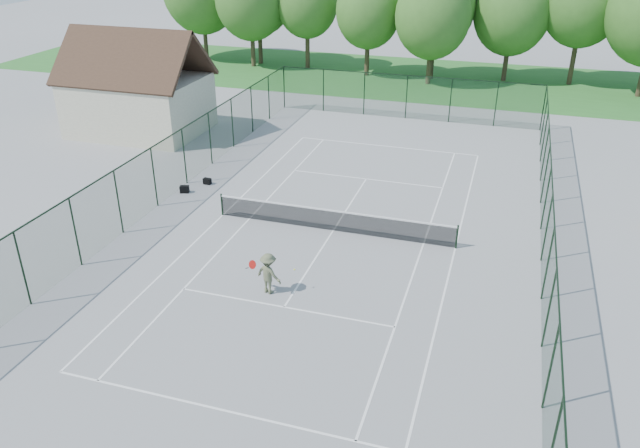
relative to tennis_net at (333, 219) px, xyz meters
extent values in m
plane|color=gray|center=(0.00, 0.00, -0.58)|extent=(140.00, 140.00, 0.00)
cube|color=#30762D|center=(0.00, 30.00, -0.57)|extent=(80.00, 16.00, 0.01)
cube|color=white|center=(0.00, 11.88, -0.57)|extent=(10.97, 0.08, 0.01)
cube|color=white|center=(0.00, -11.88, -0.57)|extent=(10.97, 0.08, 0.01)
cube|color=white|center=(0.00, 6.40, -0.57)|extent=(8.23, 0.08, 0.01)
cube|color=white|center=(0.00, -6.40, -0.57)|extent=(8.23, 0.08, 0.01)
cube|color=white|center=(5.49, 0.00, -0.57)|extent=(0.08, 23.77, 0.01)
cube|color=white|center=(-5.49, 0.00, -0.57)|extent=(0.08, 23.77, 0.01)
cube|color=white|center=(4.12, 0.00, -0.57)|extent=(0.08, 23.77, 0.01)
cube|color=white|center=(-4.12, 0.00, -0.57)|extent=(0.08, 23.77, 0.01)
cube|color=white|center=(0.00, 0.00, -0.57)|extent=(0.08, 12.80, 0.01)
cylinder|color=black|center=(-5.50, 0.00, -0.03)|extent=(0.08, 0.08, 1.10)
cylinder|color=black|center=(5.50, 0.00, -0.03)|extent=(0.08, 0.08, 1.10)
cube|color=black|center=(0.00, 0.00, -0.08)|extent=(11.00, 0.02, 0.96)
cube|color=white|center=(0.00, 0.00, 0.42)|extent=(11.00, 0.05, 0.07)
cube|color=#183D23|center=(0.00, 18.00, 0.92)|extent=(18.00, 0.02, 3.00)
cube|color=#183D23|center=(9.00, 0.00, 0.92)|extent=(0.02, 36.00, 3.00)
cube|color=#183D23|center=(-9.00, 0.00, 0.92)|extent=(0.02, 36.00, 3.00)
cube|color=black|center=(0.00, 18.00, 2.42)|extent=(18.00, 0.05, 0.05)
cube|color=black|center=(9.00, 0.00, 2.42)|extent=(0.05, 36.00, 0.05)
cube|color=black|center=(-9.00, 0.00, 2.42)|extent=(0.05, 36.00, 0.05)
cube|color=beige|center=(-16.00, 10.00, 1.17)|extent=(8.00, 6.00, 3.50)
cube|color=#442D20|center=(-16.00, 11.50, 4.42)|extent=(8.60, 3.27, 3.27)
cube|color=#442D20|center=(-16.00, 8.50, 4.42)|extent=(8.60, 3.27, 3.27)
cylinder|color=#453725|center=(-16.50, 30.00, 1.52)|extent=(0.40, 0.40, 4.20)
cylinder|color=#453725|center=(0.00, 30.00, 1.52)|extent=(0.40, 0.40, 4.20)
ellipsoid|color=#41772A|center=(0.00, 30.00, 5.42)|extent=(6.40, 6.40, 7.40)
cube|color=black|center=(-8.51, 1.84, -0.39)|extent=(0.52, 0.40, 0.37)
cube|color=black|center=(-7.90, 3.20, -0.42)|extent=(0.42, 0.28, 0.32)
imported|color=#5B6143|center=(-0.89, -5.62, 0.25)|extent=(1.20, 0.90, 1.65)
sphere|color=#E9F839|center=(0.00, -5.22, 0.35)|extent=(0.07, 0.07, 0.07)
camera|label=1|loc=(6.93, -24.16, 12.41)|focal=35.00mm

